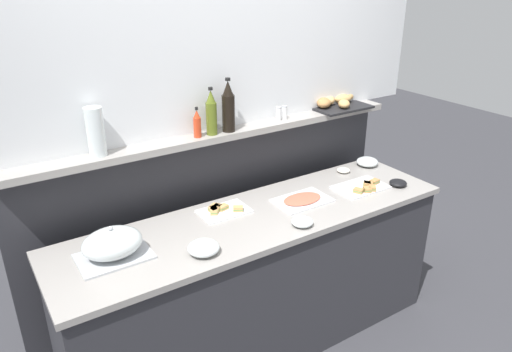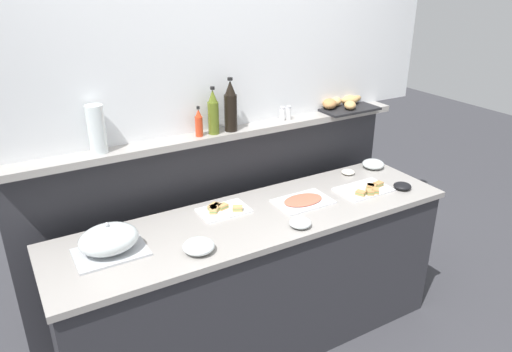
% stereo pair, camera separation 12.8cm
% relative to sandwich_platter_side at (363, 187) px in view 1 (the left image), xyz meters
% --- Properties ---
extents(ground_plane, '(12.00, 12.00, 0.00)m').
position_rel_sandwich_platter_side_xyz_m(ground_plane, '(-0.74, 0.65, -0.90)').
color(ground_plane, '#38383D').
extents(buffet_counter, '(2.31, 0.62, 0.89)m').
position_rel_sandwich_platter_side_xyz_m(buffet_counter, '(-0.74, 0.05, -0.46)').
color(buffet_counter, '#2D2D33').
rests_on(buffet_counter, ground_plane).
extents(back_ledge_unit, '(2.51, 0.22, 1.27)m').
position_rel_sandwich_platter_side_xyz_m(back_ledge_unit, '(-0.74, 0.54, -0.24)').
color(back_ledge_unit, '#2D2D33').
rests_on(back_ledge_unit, ground_plane).
extents(upper_wall_panel, '(3.11, 0.08, 1.33)m').
position_rel_sandwich_platter_side_xyz_m(upper_wall_panel, '(-0.74, 0.56, 1.03)').
color(upper_wall_panel, silver).
rests_on(upper_wall_panel, back_ledge_unit).
extents(sandwich_platter_side, '(0.33, 0.22, 0.04)m').
position_rel_sandwich_platter_side_xyz_m(sandwich_platter_side, '(0.00, 0.00, 0.00)').
color(sandwich_platter_side, silver).
rests_on(sandwich_platter_side, buffet_counter).
extents(sandwich_platter_rear, '(0.28, 0.19, 0.04)m').
position_rel_sandwich_platter_side_xyz_m(sandwich_platter_rear, '(-0.89, 0.20, 0.00)').
color(sandwich_platter_rear, white).
rests_on(sandwich_platter_rear, buffet_counter).
extents(cold_cuts_platter, '(0.33, 0.22, 0.02)m').
position_rel_sandwich_platter_side_xyz_m(cold_cuts_platter, '(-0.43, 0.07, -0.00)').
color(cold_cuts_platter, silver).
rests_on(cold_cuts_platter, buffet_counter).
extents(serving_cloche, '(0.34, 0.24, 0.17)m').
position_rel_sandwich_platter_side_xyz_m(serving_cloche, '(-1.55, 0.08, 0.06)').
color(serving_cloche, '#B7BABF').
rests_on(serving_cloche, buffet_counter).
extents(glass_bowl_large, '(0.15, 0.15, 0.06)m').
position_rel_sandwich_platter_side_xyz_m(glass_bowl_large, '(0.29, 0.26, 0.02)').
color(glass_bowl_large, silver).
rests_on(glass_bowl_large, buffet_counter).
extents(glass_bowl_medium, '(0.12, 0.12, 0.05)m').
position_rel_sandwich_platter_side_xyz_m(glass_bowl_medium, '(-0.61, -0.16, 0.01)').
color(glass_bowl_medium, silver).
rests_on(glass_bowl_medium, buffet_counter).
extents(glass_bowl_small, '(0.16, 0.16, 0.06)m').
position_rel_sandwich_platter_side_xyz_m(glass_bowl_small, '(-1.18, -0.12, 0.02)').
color(glass_bowl_small, silver).
rests_on(glass_bowl_small, buffet_counter).
extents(condiment_bowl_cream, '(0.11, 0.11, 0.04)m').
position_rel_sandwich_platter_side_xyz_m(condiment_bowl_cream, '(0.22, -0.09, 0.01)').
color(condiment_bowl_cream, black).
rests_on(condiment_bowl_cream, buffet_counter).
extents(condiment_bowl_teal, '(0.09, 0.09, 0.03)m').
position_rel_sandwich_platter_side_xyz_m(condiment_bowl_teal, '(0.07, 0.26, 0.00)').
color(condiment_bowl_teal, silver).
rests_on(condiment_bowl_teal, buffet_counter).
extents(hot_sauce_bottle, '(0.04, 0.04, 0.18)m').
position_rel_sandwich_platter_side_xyz_m(hot_sauce_bottle, '(-0.90, 0.45, 0.45)').
color(hot_sauce_bottle, red).
rests_on(hot_sauce_bottle, back_ledge_unit).
extents(olive_oil_bottle, '(0.06, 0.06, 0.28)m').
position_rel_sandwich_platter_side_xyz_m(olive_oil_bottle, '(-0.81, 0.45, 0.49)').
color(olive_oil_bottle, '#56661E').
rests_on(olive_oil_bottle, back_ledge_unit).
extents(wine_bottle_dark, '(0.08, 0.08, 0.32)m').
position_rel_sandwich_platter_side_xyz_m(wine_bottle_dark, '(-0.70, 0.45, 0.51)').
color(wine_bottle_dark, black).
rests_on(wine_bottle_dark, back_ledge_unit).
extents(salt_shaker, '(0.03, 0.03, 0.09)m').
position_rel_sandwich_platter_side_xyz_m(salt_shaker, '(-0.33, 0.46, 0.41)').
color(salt_shaker, white).
rests_on(salt_shaker, back_ledge_unit).
extents(pepper_shaker, '(0.03, 0.03, 0.09)m').
position_rel_sandwich_platter_side_xyz_m(pepper_shaker, '(-0.28, 0.46, 0.41)').
color(pepper_shaker, white).
rests_on(pepper_shaker, back_ledge_unit).
extents(bread_basket, '(0.43, 0.29, 0.08)m').
position_rel_sandwich_platter_side_xyz_m(bread_basket, '(0.19, 0.49, 0.40)').
color(bread_basket, black).
rests_on(bread_basket, back_ledge_unit).
extents(water_carafe, '(0.09, 0.09, 0.26)m').
position_rel_sandwich_platter_side_xyz_m(water_carafe, '(-1.46, 0.46, 0.50)').
color(water_carafe, silver).
rests_on(water_carafe, back_ledge_unit).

